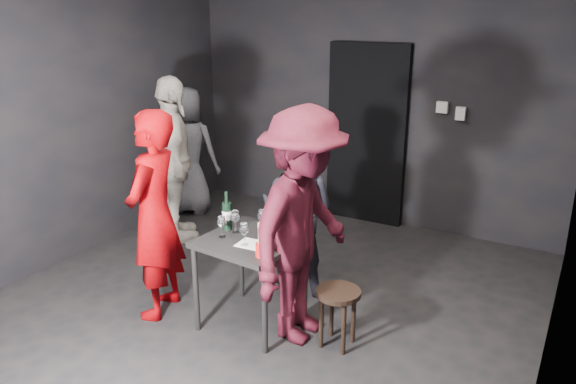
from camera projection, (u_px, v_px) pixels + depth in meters
The scene contains 25 objects.
floor at pixel (256, 308), 4.88m from camera, with size 4.50×5.00×0.02m, color black.
wall_back at pixel (370, 109), 6.51m from camera, with size 4.50×0.04×2.70m, color black.
wall_left at pixel (60, 128), 5.49m from camera, with size 0.04×5.00×2.70m, color black.
wall_right at pixel (565, 205), 3.40m from camera, with size 0.04×5.00×2.70m, color black.
doorway at pixel (367, 135), 6.56m from camera, with size 0.95×0.10×2.10m, color black.
wallbox_upper at pixel (442, 107), 6.05m from camera, with size 0.12×0.06×0.12m, color #B7B7B2.
wallbox_lower at pixel (461, 113), 5.97m from camera, with size 0.10×0.06×0.14m, color #B7B7B2.
hand_truck at pixel (297, 196), 7.01m from camera, with size 0.41×0.34×1.22m.
tasting_table at pixel (251, 250), 4.46m from camera, with size 0.72×0.72×0.75m.
stool at pixel (338, 302), 4.24m from camera, with size 0.34×0.34×0.47m.
server_red at pixel (153, 199), 4.52m from camera, with size 0.74×0.49×2.03m, color #8F0005.
woman_black at pixel (297, 212), 5.06m from camera, with size 0.70×0.39×1.44m, color black.
man_maroon at pixel (303, 201), 4.14m from camera, with size 1.45×0.68×2.25m, color #3E0C18.
bystander_cream at pixel (173, 144), 5.96m from camera, with size 1.28×0.61×2.19m, color beige.
bystander_grey at pixel (187, 148), 6.90m from camera, with size 0.80×0.44×1.64m, color #5B5B60.
tasting_mat at pixel (255, 245), 4.31m from camera, with size 0.28×0.18×0.00m, color white.
wine_glass_a at pixel (222, 226), 4.43m from camera, with size 0.07×0.07×0.19m, color white, non-canonical shape.
wine_glass_b at pixel (235, 221), 4.52m from camera, with size 0.08×0.08×0.20m, color white, non-canonical shape.
wine_glass_c at pixel (262, 219), 4.55m from camera, with size 0.08×0.08×0.20m, color white, non-canonical shape.
wine_glass_d at pixel (244, 233), 4.27m from camera, with size 0.08×0.08×0.20m, color white, non-canonical shape.
wine_glass_e at pixel (262, 241), 4.16m from camera, with size 0.07×0.07×0.18m, color white, non-canonical shape.
wine_glass_f at pixel (271, 230), 4.34m from camera, with size 0.08×0.08×0.20m, color white, non-canonical shape.
wine_bottle at pixel (227, 215), 4.57m from camera, with size 0.08×0.08×0.33m.
breadstick_cup at pixel (261, 240), 4.08m from camera, with size 0.09×0.09×0.28m.
reserved_card at pixel (281, 243), 4.23m from camera, with size 0.07×0.12×0.09m, color white, non-canonical shape.
Camera 1 is at (2.35, -3.62, 2.51)m, focal length 35.00 mm.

